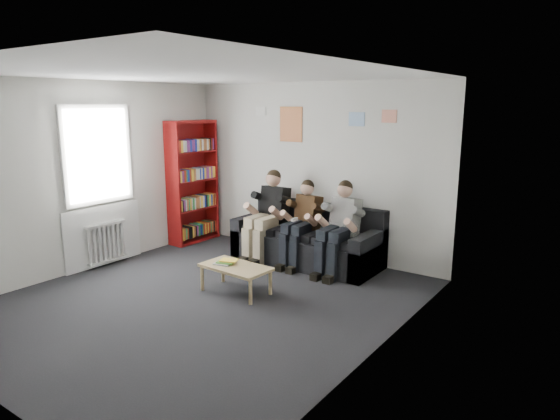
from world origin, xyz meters
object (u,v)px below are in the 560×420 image
(person_left, at_px, (267,215))
(sofa, at_px, (308,242))
(person_right, at_px, (338,228))
(bookshelf, at_px, (193,182))
(person_middle, at_px, (301,223))
(coffee_table, at_px, (236,269))

(person_left, bearing_deg, sofa, 19.31)
(sofa, distance_m, person_right, 0.75)
(bookshelf, bearing_deg, sofa, 4.45)
(sofa, xyz_separation_m, person_middle, (-0.00, -0.20, 0.33))
(person_left, bearing_deg, coffee_table, -67.09)
(person_middle, bearing_deg, sofa, 99.42)
(bookshelf, relative_size, person_left, 1.53)
(sofa, xyz_separation_m, person_right, (0.63, -0.20, 0.35))
(coffee_table, bearing_deg, person_middle, 87.23)
(bookshelf, height_order, person_right, bookshelf)
(person_left, height_order, person_right, person_left)
(person_left, height_order, person_middle, person_left)
(bookshelf, xyz_separation_m, person_left, (1.64, -0.07, -0.37))
(bookshelf, bearing_deg, person_left, -1.39)
(person_middle, bearing_deg, person_right, 9.19)
(sofa, relative_size, bookshelf, 1.07)
(bookshelf, bearing_deg, coffee_table, -32.77)
(coffee_table, relative_size, person_middle, 0.70)
(person_right, bearing_deg, coffee_table, -107.86)
(person_left, xyz_separation_m, person_right, (1.25, 0.00, -0.02))
(person_left, relative_size, person_middle, 1.08)
(bookshelf, bearing_deg, person_middle, -0.59)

